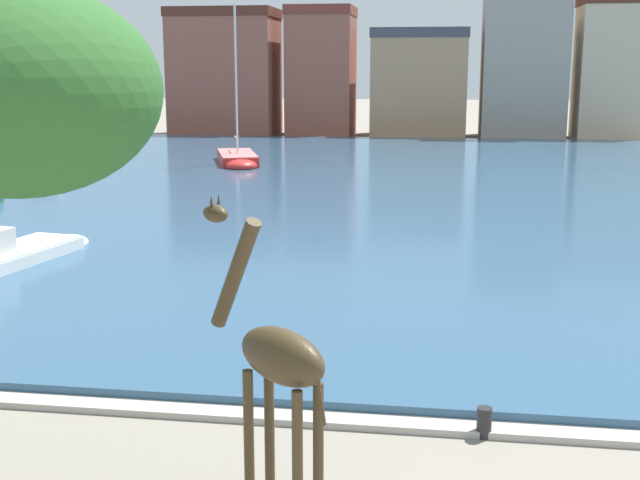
{
  "coord_description": "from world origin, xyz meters",
  "views": [
    {
      "loc": [
        3.07,
        -4.45,
        5.78
      ],
      "look_at": [
        0.57,
        12.36,
        2.2
      ],
      "focal_mm": 46.06,
      "sensor_mm": 36.0,
      "label": 1
    }
  ],
  "objects_px": {
    "sailboat_red": "(238,160)",
    "mooring_bollard": "(484,422)",
    "sailboat_black": "(41,167)",
    "giraffe_statue": "(276,360)"
  },
  "relations": [
    {
      "from": "mooring_bollard",
      "to": "giraffe_statue",
      "type": "bearing_deg",
      "value": -137.25
    },
    {
      "from": "sailboat_red",
      "to": "sailboat_black",
      "type": "height_order",
      "value": "sailboat_red"
    },
    {
      "from": "giraffe_statue",
      "to": "mooring_bollard",
      "type": "bearing_deg",
      "value": 42.75
    },
    {
      "from": "mooring_bollard",
      "to": "sailboat_black",
      "type": "bearing_deg",
      "value": 127.53
    },
    {
      "from": "sailboat_black",
      "to": "mooring_bollard",
      "type": "relative_size",
      "value": 14.89
    },
    {
      "from": "sailboat_black",
      "to": "mooring_bollard",
      "type": "distance_m",
      "value": 36.15
    },
    {
      "from": "giraffe_statue",
      "to": "sailboat_red",
      "type": "distance_m",
      "value": 38.03
    },
    {
      "from": "sailboat_red",
      "to": "sailboat_black",
      "type": "bearing_deg",
      "value": -150.05
    },
    {
      "from": "sailboat_black",
      "to": "sailboat_red",
      "type": "bearing_deg",
      "value": 29.95
    },
    {
      "from": "sailboat_red",
      "to": "mooring_bollard",
      "type": "distance_m",
      "value": 36.36
    }
  ]
}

